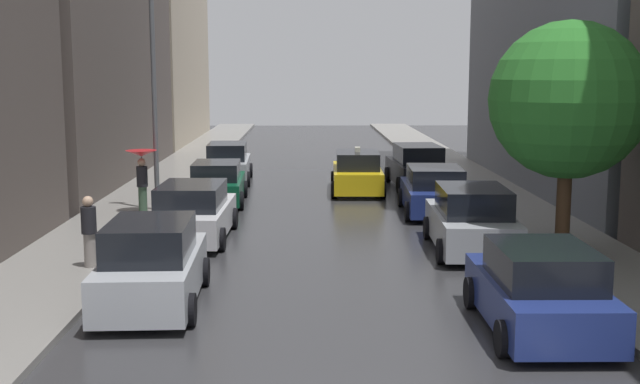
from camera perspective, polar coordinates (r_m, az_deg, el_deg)
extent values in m
cube|color=#323234|center=(33.43, -0.03, 0.44)|extent=(28.00, 72.00, 0.04)
cube|color=gray|center=(33.93, -11.07, 0.56)|extent=(3.00, 72.00, 0.15)
cube|color=gray|center=(34.15, 10.94, 0.61)|extent=(3.00, 72.00, 0.15)
cube|color=#B2B7BF|center=(16.85, -11.84, -5.84)|extent=(1.95, 4.41, 0.89)
cube|color=black|center=(16.46, -12.05, -3.30)|extent=(1.67, 2.44, 0.73)
cylinder|color=black|center=(18.46, -13.92, -5.60)|extent=(0.24, 0.65, 0.64)
cylinder|color=black|center=(18.19, -8.27, -5.64)|extent=(0.24, 0.65, 0.64)
cylinder|color=black|center=(15.75, -15.92, -8.17)|extent=(0.24, 0.65, 0.64)
cylinder|color=black|center=(15.44, -9.27, -8.29)|extent=(0.24, 0.65, 0.64)
cube|color=silver|center=(23.08, -9.02, -1.94)|extent=(2.05, 4.66, 0.80)
cube|color=black|center=(22.73, -9.15, -0.25)|extent=(1.77, 2.58, 0.65)
cylinder|color=black|center=(24.77, -10.66, -1.85)|extent=(0.23, 0.64, 0.64)
cylinder|color=black|center=(24.47, -6.18, -1.88)|extent=(0.23, 0.64, 0.64)
cylinder|color=black|center=(21.85, -12.17, -3.32)|extent=(0.23, 0.64, 0.64)
cylinder|color=black|center=(21.51, -7.09, -3.38)|extent=(0.23, 0.64, 0.64)
cube|color=#0C4C2D|center=(29.08, -7.34, 0.25)|extent=(1.93, 4.20, 0.75)
cube|color=black|center=(28.78, -7.40, 1.53)|extent=(1.66, 2.32, 0.61)
cylinder|color=black|center=(30.55, -8.82, 0.19)|extent=(0.24, 0.65, 0.64)
cylinder|color=black|center=(30.41, -5.41, 0.21)|extent=(0.24, 0.65, 0.64)
cylinder|color=black|center=(27.86, -9.43, -0.65)|extent=(0.24, 0.65, 0.64)
cylinder|color=black|center=(27.70, -5.69, -0.63)|extent=(0.24, 0.65, 0.64)
cube|color=#B2B7BF|center=(34.60, -6.59, 1.69)|extent=(1.93, 4.51, 0.84)
cube|color=black|center=(34.29, -6.63, 2.91)|extent=(1.65, 2.50, 0.69)
cylinder|color=black|center=(36.15, -7.84, 1.53)|extent=(0.24, 0.65, 0.64)
cylinder|color=black|center=(36.04, -5.01, 1.56)|extent=(0.24, 0.65, 0.64)
cylinder|color=black|center=(33.25, -8.27, 0.89)|extent=(0.24, 0.65, 0.64)
cylinder|color=black|center=(33.13, -5.20, 0.92)|extent=(0.24, 0.65, 0.64)
cube|color=navy|center=(15.49, 15.30, -7.43)|extent=(1.96, 4.25, 0.81)
cube|color=black|center=(15.11, 15.63, -4.99)|extent=(1.72, 2.34, 0.66)
cylinder|color=black|center=(16.64, 10.73, -7.07)|extent=(0.23, 0.64, 0.64)
cylinder|color=black|center=(17.12, 17.12, -6.87)|extent=(0.23, 0.64, 0.64)
cylinder|color=black|center=(14.04, 12.97, -10.15)|extent=(0.23, 0.64, 0.64)
cylinder|color=black|center=(14.60, 20.46, -9.74)|extent=(0.23, 0.64, 0.64)
cube|color=#B2B7BF|center=(21.74, 10.71, -2.55)|extent=(2.10, 4.60, 0.87)
cube|color=black|center=(21.38, 10.86, -0.60)|extent=(1.80, 2.55, 0.71)
cylinder|color=black|center=(23.11, 7.71, -2.54)|extent=(0.24, 0.65, 0.64)
cylinder|color=black|center=(23.41, 12.42, -2.52)|extent=(0.24, 0.65, 0.64)
cylinder|color=black|center=(20.21, 8.67, -4.20)|extent=(0.24, 0.65, 0.64)
cylinder|color=black|center=(20.55, 14.04, -4.15)|extent=(0.24, 0.65, 0.64)
cube|color=navy|center=(27.12, 8.12, -0.34)|extent=(2.12, 4.43, 0.79)
cube|color=black|center=(26.80, 8.21, 1.09)|extent=(1.81, 2.46, 0.64)
cylinder|color=black|center=(28.47, 5.83, -0.38)|extent=(0.25, 0.65, 0.64)
cylinder|color=black|center=(28.69, 9.70, -0.39)|extent=(0.25, 0.65, 0.64)
cylinder|color=black|center=(25.65, 6.33, -1.39)|extent=(0.25, 0.65, 0.64)
cylinder|color=black|center=(25.90, 10.62, -1.39)|extent=(0.25, 0.65, 0.64)
cube|color=black|center=(33.16, 6.90, 1.41)|extent=(2.13, 4.86, 0.87)
cube|color=black|center=(32.84, 7.00, 2.73)|extent=(1.80, 2.70, 0.71)
cylinder|color=black|center=(34.58, 4.86, 1.25)|extent=(0.25, 0.65, 0.64)
cylinder|color=black|center=(34.92, 7.96, 1.27)|extent=(0.25, 0.65, 0.64)
cylinder|color=black|center=(31.50, 5.71, 0.51)|extent=(0.25, 0.65, 0.64)
cylinder|color=black|center=(31.86, 9.10, 0.53)|extent=(0.25, 0.65, 0.64)
cube|color=yellow|center=(31.60, 2.66, 1.03)|extent=(1.98, 4.58, 0.80)
cube|color=black|center=(31.28, 2.69, 2.29)|extent=(1.70, 2.54, 0.65)
cube|color=#F2EDCC|center=(31.24, 2.69, 3.05)|extent=(0.21, 0.37, 0.18)
cylinder|color=black|center=(33.09, 0.97, 0.95)|extent=(0.24, 0.65, 0.64)
cylinder|color=black|center=(33.16, 4.17, 0.94)|extent=(0.24, 0.65, 0.64)
cylinder|color=black|center=(30.13, 1.00, 0.17)|extent=(0.24, 0.65, 0.64)
cylinder|color=black|center=(30.20, 4.51, 0.17)|extent=(0.24, 0.65, 0.64)
cylinder|color=gray|center=(19.82, -16.08, -4.00)|extent=(0.28, 0.28, 0.81)
cylinder|color=black|center=(19.68, -16.17, -1.94)|extent=(0.36, 0.36, 0.64)
sphere|color=tan|center=(19.60, -16.23, -0.65)|extent=(0.25, 0.25, 0.25)
cylinder|color=#38513D|center=(26.95, -12.52, -0.51)|extent=(0.28, 0.28, 0.85)
cylinder|color=black|center=(26.84, -12.57, 1.09)|extent=(0.36, 0.36, 0.67)
sphere|color=tan|center=(26.79, -12.60, 2.08)|extent=(0.26, 0.26, 0.26)
cone|color=red|center=(26.76, -12.63, 2.70)|extent=(1.02, 1.02, 0.20)
cylinder|color=#333338|center=(26.80, -12.60, 1.89)|extent=(0.02, 0.02, 0.76)
cylinder|color=#513823|center=(20.90, 16.95, -1.36)|extent=(0.36, 0.36, 2.27)
sphere|color=#2C782A|center=(20.61, 17.29, 6.28)|extent=(3.89, 3.89, 3.89)
cylinder|color=#595B60|center=(26.97, -11.73, 6.37)|extent=(0.16, 0.16, 7.26)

